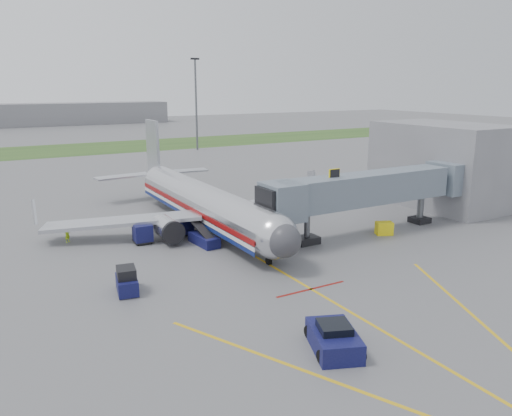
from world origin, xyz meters
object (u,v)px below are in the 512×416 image
belt_loader (204,239)px  ramp_worker (67,234)px  airliner (203,202)px  baggage_tug (127,281)px  pushback_tug (334,339)px

belt_loader → ramp_worker: size_ratio=2.90×
airliner → ramp_worker: bearing=174.1°
baggage_tug → airliner: bearing=47.8°
pushback_tug → ramp_worker: pushback_tug is taller
airliner → baggage_tug: size_ratio=12.35×
belt_loader → ramp_worker: 13.03m
airliner → belt_loader: size_ratio=7.75×
pushback_tug → airliner: bearing=81.5°
airliner → pushback_tug: size_ratio=7.93×
baggage_tug → ramp_worker: bearing=96.4°
belt_loader → ramp_worker: belt_loader is taller
airliner → pushback_tug: 27.27m
belt_loader → pushback_tug: bearing=-94.0°
pushback_tug → baggage_tug: baggage_tug is taller
baggage_tug → belt_loader: size_ratio=0.63×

